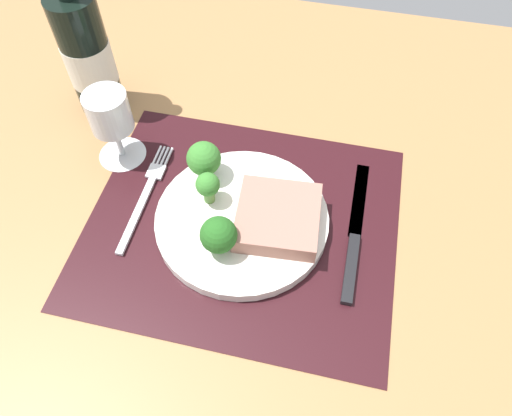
% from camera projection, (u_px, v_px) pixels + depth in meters
% --- Properties ---
extents(ground_plane, '(1.40, 1.10, 0.03)m').
position_uv_depth(ground_plane, '(242.00, 230.00, 0.67)').
color(ground_plane, '#996D42').
extents(placemat, '(0.42, 0.36, 0.00)m').
position_uv_depth(placemat, '(242.00, 223.00, 0.66)').
color(placemat, black).
rests_on(placemat, ground_plane).
extents(plate, '(0.23, 0.23, 0.02)m').
position_uv_depth(plate, '(242.00, 220.00, 0.65)').
color(plate, silver).
rests_on(plate, placemat).
extents(steak, '(0.11, 0.12, 0.03)m').
position_uv_depth(steak, '(278.00, 216.00, 0.63)').
color(steak, '#9E6B5B').
rests_on(steak, plate).
extents(broccoli_near_fork, '(0.03, 0.03, 0.05)m').
position_uv_depth(broccoli_near_fork, '(208.00, 186.00, 0.64)').
color(broccoli_near_fork, '#5B8942').
rests_on(broccoli_near_fork, plate).
extents(broccoli_near_steak, '(0.05, 0.05, 0.06)m').
position_uv_depth(broccoli_near_steak, '(204.00, 159.00, 0.66)').
color(broccoli_near_steak, '#6B994C').
rests_on(broccoli_near_steak, plate).
extents(broccoli_center, '(0.05, 0.05, 0.06)m').
position_uv_depth(broccoli_center, '(219.00, 235.00, 0.59)').
color(broccoli_center, '#6B994C').
rests_on(broccoli_center, plate).
extents(fork, '(0.02, 0.19, 0.01)m').
position_uv_depth(fork, '(145.00, 195.00, 0.68)').
color(fork, silver).
rests_on(fork, placemat).
extents(knife, '(0.02, 0.23, 0.01)m').
position_uv_depth(knife, '(354.00, 239.00, 0.64)').
color(knife, black).
rests_on(knife, placemat).
extents(wine_bottle, '(0.07, 0.07, 0.28)m').
position_uv_depth(wine_bottle, '(87.00, 55.00, 0.72)').
color(wine_bottle, black).
rests_on(wine_bottle, ground_plane).
extents(wine_glass, '(0.07, 0.07, 0.12)m').
position_uv_depth(wine_glass, '(110.00, 117.00, 0.67)').
color(wine_glass, silver).
rests_on(wine_glass, ground_plane).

